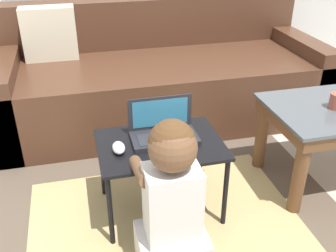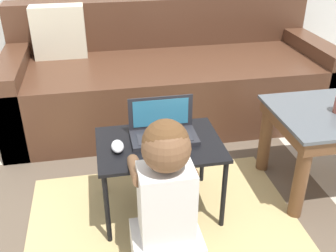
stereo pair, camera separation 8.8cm
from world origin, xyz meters
name	(u,v)px [view 1 (the left image)]	position (x,y,z in m)	size (l,w,h in m)	color
ground_plane	(192,235)	(0.00, 0.00, 0.00)	(16.00, 16.00, 0.00)	beige
area_rug	(170,233)	(-0.10, 0.03, 0.00)	(1.84, 1.53, 0.01)	brown
couch	(160,78)	(0.14, 1.30, 0.29)	(2.27, 0.94, 0.81)	#4C2D1E
laptop_desk	(160,151)	(-0.10, 0.22, 0.36)	(0.59, 0.42, 0.40)	black
laptop	(163,132)	(-0.08, 0.27, 0.44)	(0.32, 0.18, 0.19)	#232328
computer_mouse	(119,148)	(-0.30, 0.20, 0.42)	(0.06, 0.10, 0.04)	silver
person_seated	(172,203)	(-0.14, -0.15, 0.35)	(0.29, 0.41, 0.72)	silver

